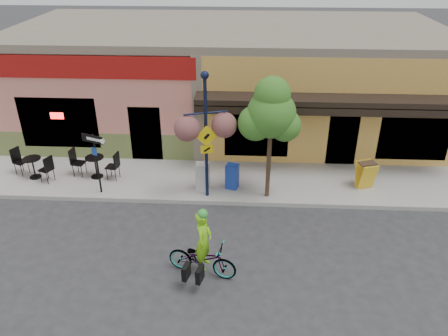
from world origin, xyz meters
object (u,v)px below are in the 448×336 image
object	(u,v)px
bicycle	(202,258)
newspaper_box_grey	(203,177)
lamp_post	(206,137)
street_tree	(270,139)
cyclist_rider	(204,248)
one_way_sign	(97,164)
building	(229,77)
newspaper_box_blue	(232,176)

from	to	relation	value
bicycle	newspaper_box_grey	distance (m)	4.08
lamp_post	street_tree	world-z (taller)	lamp_post
bicycle	cyclist_rider	world-z (taller)	cyclist_rider
cyclist_rider	one_way_sign	size ratio (longest dim) A/B	0.77
building	one_way_sign	xyz separation A→B (m)	(-4.08, -6.62, -1.03)
cyclist_rider	newspaper_box_blue	xyz separation A→B (m)	(0.58, 4.20, -0.23)
newspaper_box_grey	cyclist_rider	bearing A→B (deg)	-83.46
cyclist_rider	street_tree	size ratio (longest dim) A/B	0.40
bicycle	street_tree	distance (m)	4.50
bicycle	cyclist_rider	size ratio (longest dim) A/B	1.12
cyclist_rider	street_tree	bearing A→B (deg)	-10.80
building	street_tree	world-z (taller)	building
bicycle	cyclist_rider	bearing A→B (deg)	-75.47
bicycle	street_tree	bearing A→B (deg)	-11.42
building	cyclist_rider	bearing A→B (deg)	-91.18
newspaper_box_blue	cyclist_rider	bearing A→B (deg)	-81.31
cyclist_rider	one_way_sign	distance (m)	5.34
building	street_tree	distance (m)	6.74
one_way_sign	newspaper_box_grey	size ratio (longest dim) A/B	2.22
building	lamp_post	xyz separation A→B (m)	(-0.45, -6.63, 0.03)
lamp_post	newspaper_box_grey	world-z (taller)	lamp_post
newspaper_box_grey	lamp_post	bearing A→B (deg)	-65.19
cyclist_rider	newspaper_box_grey	size ratio (longest dim) A/B	1.71
newspaper_box_blue	one_way_sign	bearing A→B (deg)	-156.60
building	newspaper_box_blue	distance (m)	6.32
building	lamp_post	world-z (taller)	building
bicycle	lamp_post	distance (m)	4.08
bicycle	street_tree	world-z (taller)	street_tree
newspaper_box_blue	building	bearing A→B (deg)	109.90
one_way_sign	newspaper_box_blue	distance (m)	4.52
newspaper_box_blue	street_tree	world-z (taller)	street_tree
newspaper_box_blue	bicycle	bearing A→B (deg)	-81.98
newspaper_box_grey	one_way_sign	bearing A→B (deg)	-172.81
lamp_post	street_tree	xyz separation A→B (m)	(2.01, 0.07, -0.06)
bicycle	street_tree	size ratio (longest dim) A/B	0.45
newspaper_box_blue	street_tree	size ratio (longest dim) A/B	0.21
newspaper_box_blue	newspaper_box_grey	distance (m)	1.01
newspaper_box_blue	street_tree	bearing A→B (deg)	-5.14
building	one_way_sign	bearing A→B (deg)	-121.60
lamp_post	building	bearing A→B (deg)	69.61
bicycle	lamp_post	world-z (taller)	lamp_post
lamp_post	one_way_sign	size ratio (longest dim) A/B	1.99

